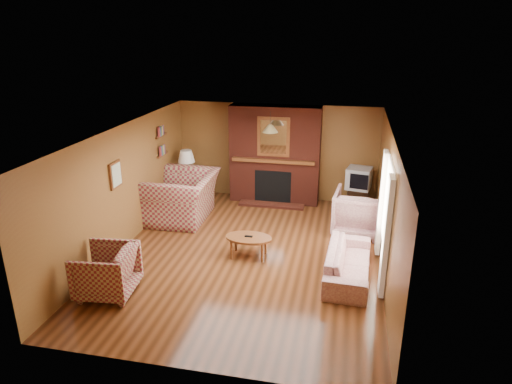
% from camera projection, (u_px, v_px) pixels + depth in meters
% --- Properties ---
extents(floor, '(6.50, 6.50, 0.00)m').
position_uv_depth(floor, '(248.00, 254.00, 8.84)').
color(floor, '#3F200D').
rests_on(floor, ground).
extents(ceiling, '(6.50, 6.50, 0.00)m').
position_uv_depth(ceiling, '(247.00, 133.00, 8.02)').
color(ceiling, silver).
rests_on(ceiling, wall_back).
extents(wall_back, '(6.50, 0.00, 6.50)m').
position_uv_depth(wall_back, '(277.00, 152.00, 11.42)').
color(wall_back, brown).
rests_on(wall_back, floor).
extents(wall_front, '(6.50, 0.00, 6.50)m').
position_uv_depth(wall_front, '(187.00, 289.00, 5.44)').
color(wall_front, brown).
rests_on(wall_front, floor).
extents(wall_left, '(0.00, 6.50, 6.50)m').
position_uv_depth(wall_left, '(123.00, 187.00, 8.92)').
color(wall_left, brown).
rests_on(wall_left, floor).
extents(wall_right, '(0.00, 6.50, 6.50)m').
position_uv_depth(wall_right, '(387.00, 207.00, 7.95)').
color(wall_right, brown).
rests_on(wall_right, floor).
extents(fireplace, '(2.20, 0.82, 2.40)m').
position_uv_depth(fireplace, '(275.00, 155.00, 11.18)').
color(fireplace, '#541C12').
rests_on(fireplace, floor).
extents(window_right, '(0.10, 1.85, 2.00)m').
position_uv_depth(window_right, '(385.00, 215.00, 7.80)').
color(window_right, beige).
rests_on(window_right, wall_right).
extents(bookshelf, '(0.09, 0.55, 0.71)m').
position_uv_depth(bookshelf, '(163.00, 142.00, 10.49)').
color(bookshelf, brown).
rests_on(bookshelf, wall_left).
extents(botanical_print, '(0.05, 0.40, 0.50)m').
position_uv_depth(botanical_print, '(116.00, 175.00, 8.51)').
color(botanical_print, brown).
rests_on(botanical_print, wall_left).
extents(pendant_light, '(0.36, 0.36, 0.48)m').
position_uv_depth(pendant_light, '(270.00, 128.00, 10.28)').
color(pendant_light, black).
rests_on(pendant_light, ceiling).
extents(plaid_loveseat, '(1.45, 1.65, 1.06)m').
position_uv_depth(plaid_loveseat, '(182.00, 197.00, 10.33)').
color(plaid_loveseat, maroon).
rests_on(plaid_loveseat, floor).
extents(plaid_armchair, '(0.99, 0.97, 0.82)m').
position_uv_depth(plaid_armchair, '(106.00, 271.00, 7.40)').
color(plaid_armchair, maroon).
rests_on(plaid_armchair, floor).
extents(floral_sofa, '(0.81, 1.89, 0.54)m').
position_uv_depth(floral_sofa, '(348.00, 262.00, 7.97)').
color(floral_sofa, beige).
rests_on(floral_sofa, floor).
extents(floral_armchair, '(1.10, 1.13, 0.94)m').
position_uv_depth(floral_armchair, '(359.00, 212.00, 9.62)').
color(floral_armchair, beige).
rests_on(floral_armchair, floor).
extents(coffee_table, '(0.89, 0.55, 0.43)m').
position_uv_depth(coffee_table, '(249.00, 239.00, 8.65)').
color(coffee_table, brown).
rests_on(coffee_table, floor).
extents(side_table, '(0.53, 0.53, 0.64)m').
position_uv_depth(side_table, '(188.00, 190.00, 11.39)').
color(side_table, brown).
rests_on(side_table, floor).
extents(table_lamp, '(0.42, 0.42, 0.69)m').
position_uv_depth(table_lamp, '(186.00, 162.00, 11.15)').
color(table_lamp, silver).
rests_on(table_lamp, side_table).
extents(tv_stand, '(0.51, 0.47, 0.54)m').
position_uv_depth(tv_stand, '(357.00, 199.00, 10.93)').
color(tv_stand, black).
rests_on(tv_stand, floor).
extents(crt_tv, '(0.63, 0.63, 0.50)m').
position_uv_depth(crt_tv, '(359.00, 178.00, 10.75)').
color(crt_tv, '#A4A7AB').
rests_on(crt_tv, tv_stand).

